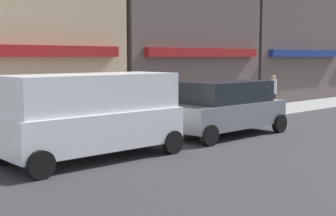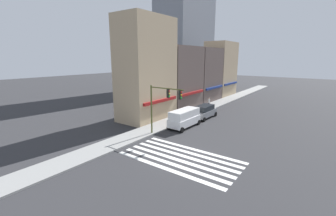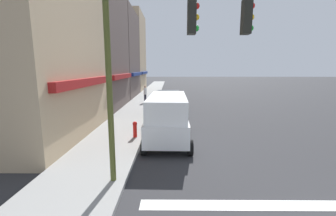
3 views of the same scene
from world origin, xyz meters
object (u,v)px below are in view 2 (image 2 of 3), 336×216
fire_hydrant (174,120)px  suv_grey (204,111)px  pedestrian_white_shirt (209,102)px  van_white (184,118)px  traffic_signal (163,101)px

fire_hydrant → suv_grey: bearing=-16.7°
pedestrian_white_shirt → van_white: bearing=-90.0°
traffic_signal → pedestrian_white_shirt: (16.81, 2.46, -3.17)m
pedestrian_white_shirt → traffic_signal: bearing=-93.1°
suv_grey → pedestrian_white_shirt: 6.99m
van_white → fire_hydrant: (0.01, 1.70, -0.67)m
van_white → fire_hydrant: bearing=90.7°
van_white → pedestrian_white_shirt: bearing=12.6°
suv_grey → fire_hydrant: (-5.68, 1.70, -0.42)m
van_white → suv_grey: bearing=1.1°
fire_hydrant → van_white: bearing=-90.4°
suv_grey → pedestrian_white_shirt: suv_grey is taller
pedestrian_white_shirt → fire_hydrant: 12.25m
traffic_signal → suv_grey: 10.76m
traffic_signal → suv_grey: traffic_signal is taller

